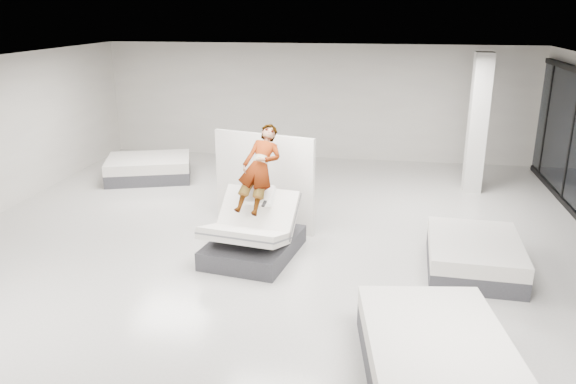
% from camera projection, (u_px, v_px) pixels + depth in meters
% --- Properties ---
extents(room, '(14.00, 14.04, 3.20)m').
position_uv_depth(room, '(266.00, 169.00, 9.18)').
color(room, beige).
rests_on(room, ground).
extents(hero_bed, '(1.62, 1.99, 1.18)m').
position_uv_depth(hero_bed, '(253.00, 237.00, 9.67)').
color(hero_bed, '#3B3B40').
rests_on(hero_bed, floor).
extents(person, '(0.85, 1.66, 1.25)m').
position_uv_depth(person, '(259.00, 186.00, 9.71)').
color(person, slate).
rests_on(person, hero_bed).
extents(remote, '(0.07, 0.15, 0.08)m').
position_uv_depth(remote, '(264.00, 204.00, 9.38)').
color(remote, black).
rests_on(remote, person).
extents(divider_panel, '(2.02, 0.64, 1.88)m').
position_uv_depth(divider_panel, '(264.00, 182.00, 10.74)').
color(divider_panel, silver).
rests_on(divider_panel, floor).
extents(flat_bed_right_far, '(1.53, 1.99, 0.53)m').
position_uv_depth(flat_bed_right_far, '(474.00, 255.00, 9.18)').
color(flat_bed_right_far, '#3B3B40').
rests_on(flat_bed_right_far, floor).
extents(flat_bed_right_near, '(1.86, 2.31, 0.58)m').
position_uv_depth(flat_bed_right_near, '(434.00, 351.00, 6.57)').
color(flat_bed_right_near, '#3B3B40').
rests_on(flat_bed_right_near, floor).
extents(flat_bed_left_far, '(2.39, 2.07, 0.55)m').
position_uv_depth(flat_bed_left_far, '(149.00, 168.00, 14.12)').
color(flat_bed_left_far, '#3B3B40').
rests_on(flat_bed_left_far, floor).
extents(column, '(0.40, 0.40, 3.20)m').
position_uv_depth(column, '(478.00, 124.00, 12.77)').
color(column, silver).
rests_on(column, floor).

